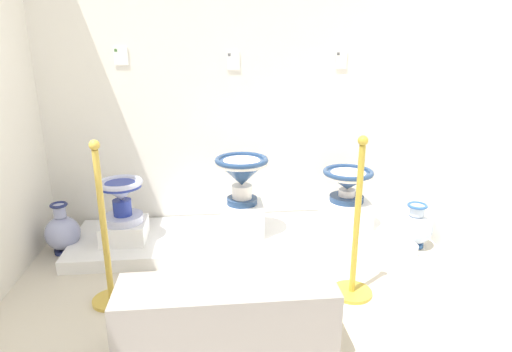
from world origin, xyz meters
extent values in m
cube|color=white|center=(1.62, 2.54, 1.63)|extent=(3.44, 0.06, 3.27)
cube|color=white|center=(1.62, 2.10, 0.05)|extent=(2.72, 0.78, 0.10)
cube|color=white|center=(0.69, 2.05, 0.18)|extent=(0.34, 0.32, 0.16)
cylinder|color=silver|center=(0.69, 2.05, 0.29)|extent=(0.31, 0.31, 0.06)
cylinder|color=navy|center=(0.69, 2.05, 0.38)|extent=(0.14, 0.14, 0.13)
cone|color=silver|center=(0.69, 2.05, 0.51)|extent=(0.33, 0.33, 0.14)
cylinder|color=navy|center=(0.69, 2.05, 0.56)|extent=(0.32, 0.32, 0.03)
torus|color=silver|center=(0.69, 2.05, 0.58)|extent=(0.34, 0.34, 0.04)
cylinder|color=navy|center=(0.69, 2.05, 0.58)|extent=(0.23, 0.23, 0.01)
cube|color=white|center=(1.63, 2.07, 0.23)|extent=(0.33, 0.28, 0.27)
cylinder|color=navy|center=(1.63, 2.07, 0.39)|extent=(0.25, 0.25, 0.05)
cylinder|color=white|center=(1.63, 2.07, 0.47)|extent=(0.16, 0.16, 0.11)
cone|color=navy|center=(1.63, 2.07, 0.63)|extent=(0.42, 0.42, 0.21)
cylinder|color=white|center=(1.63, 2.07, 0.71)|extent=(0.41, 0.41, 0.03)
torus|color=navy|center=(1.63, 2.07, 0.73)|extent=(0.42, 0.42, 0.04)
cylinder|color=white|center=(1.63, 2.07, 0.73)|extent=(0.29, 0.29, 0.01)
cube|color=white|center=(2.52, 2.13, 0.22)|extent=(0.39, 0.29, 0.23)
cylinder|color=navy|center=(2.52, 2.13, 0.35)|extent=(0.29, 0.29, 0.05)
cylinder|color=white|center=(2.52, 2.13, 0.41)|extent=(0.14, 0.14, 0.06)
cone|color=navy|center=(2.52, 2.13, 0.51)|extent=(0.41, 0.41, 0.15)
cylinder|color=white|center=(2.52, 2.13, 0.56)|extent=(0.40, 0.40, 0.03)
torus|color=navy|center=(2.52, 2.13, 0.58)|extent=(0.42, 0.42, 0.04)
cylinder|color=white|center=(2.52, 2.13, 0.58)|extent=(0.29, 0.29, 0.01)
cube|color=white|center=(0.69, 2.51, 1.51)|extent=(0.11, 0.01, 0.14)
cube|color=#5B9E4C|center=(0.66, 2.50, 1.55)|extent=(0.02, 0.01, 0.02)
cube|color=white|center=(1.60, 2.51, 1.47)|extent=(0.10, 0.01, 0.15)
cube|color=slate|center=(1.56, 2.50, 1.51)|extent=(0.02, 0.01, 0.02)
cube|color=white|center=(2.51, 2.51, 1.47)|extent=(0.09, 0.01, 0.15)
cube|color=slate|center=(2.48, 2.50, 1.52)|extent=(0.02, 0.01, 0.02)
cylinder|color=navy|center=(0.20, 2.08, 0.01)|extent=(0.16, 0.16, 0.03)
ellipsoid|color=#9FA6D0|center=(0.20, 2.08, 0.17)|extent=(0.27, 0.27, 0.27)
cylinder|color=#9FA6D0|center=(0.20, 2.08, 0.35)|extent=(0.09, 0.09, 0.10)
torus|color=navy|center=(0.20, 2.08, 0.41)|extent=(0.13, 0.13, 0.02)
cylinder|color=#2A5493|center=(3.04, 1.91, 0.01)|extent=(0.17, 0.17, 0.03)
ellipsoid|color=silver|center=(3.04, 1.91, 0.15)|extent=(0.28, 0.28, 0.24)
cylinder|color=silver|center=(3.04, 1.91, 0.31)|extent=(0.12, 0.12, 0.08)
torus|color=#2A5493|center=(3.04, 1.91, 0.36)|extent=(0.16, 0.16, 0.02)
cylinder|color=gold|center=(0.72, 1.33, 0.01)|extent=(0.25, 0.25, 0.02)
cylinder|color=gold|center=(0.72, 1.33, 0.52)|extent=(0.04, 0.04, 0.99)
sphere|color=gold|center=(0.72, 1.33, 1.05)|extent=(0.06, 0.06, 0.06)
cylinder|color=gold|center=(2.31, 1.27, 0.01)|extent=(0.27, 0.27, 0.02)
cylinder|color=gold|center=(2.31, 1.27, 0.52)|extent=(0.04, 0.04, 1.00)
sphere|color=gold|center=(2.31, 1.27, 1.05)|extent=(0.06, 0.06, 0.06)
cube|color=gray|center=(1.46, 0.81, 0.20)|extent=(1.17, 0.36, 0.40)
camera|label=1|loc=(1.41, -1.20, 1.63)|focal=30.43mm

